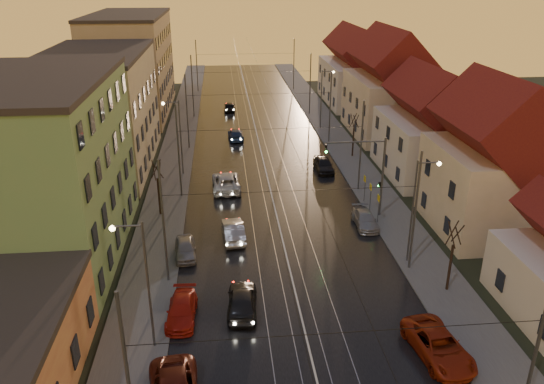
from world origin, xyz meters
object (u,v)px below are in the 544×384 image
object	(u,v)px
street_lamp_3	(324,93)
driving_car_3	(236,135)
driving_car_1	(233,231)
parked_left_2	(182,310)
parked_left_3	(185,248)
street_lamp_0	(141,274)
driving_car_2	(226,182)
parked_right_2	(324,164)
parked_right_0	(438,345)
parked_right_1	(365,219)
street_lamp_2	(177,130)
traffic_light_mast	(372,167)
street_lamp_1	(418,202)
driving_car_0	(242,300)
driving_car_4	(230,107)

from	to	relation	value
street_lamp_3	driving_car_3	world-z (taller)	street_lamp_3
driving_car_1	parked_left_2	bearing A→B (deg)	67.02
parked_left_3	street_lamp_0	bearing A→B (deg)	-102.95
driving_car_2	parked_right_2	size ratio (longest dim) A/B	1.29
parked_right_0	parked_right_1	size ratio (longest dim) A/B	1.25
street_lamp_0	parked_right_1	size ratio (longest dim) A/B	1.90
street_lamp_0	parked_left_2	size ratio (longest dim) A/B	1.87
driving_car_2	parked_right_0	xyz separation A→B (m)	(11.38, -25.74, -0.06)
street_lamp_0	parked_left_2	bearing A→B (deg)	56.48
parked_left_2	parked_left_3	world-z (taller)	parked_left_3
street_lamp_2	driving_car_2	xyz separation A→B (m)	(4.78, -4.54, -4.09)
traffic_light_mast	street_lamp_3	bearing A→B (deg)	87.73
street_lamp_0	driving_car_3	bearing A→B (deg)	81.13
parked_left_2	parked_right_2	bearing A→B (deg)	64.54
parked_right_0	parked_right_1	bearing A→B (deg)	81.80
street_lamp_1	driving_car_2	xyz separation A→B (m)	(-13.43, 15.46, -4.09)
street_lamp_0	street_lamp_3	xyz separation A→B (m)	(18.21, 44.00, 0.00)
parked_right_0	parked_right_2	size ratio (longest dim) A/B	1.19
parked_left_2	driving_car_1	bearing A→B (deg)	74.35
street_lamp_3	driving_car_0	world-z (taller)	street_lamp_3
driving_car_2	parked_left_3	world-z (taller)	driving_car_2
street_lamp_2	parked_left_2	world-z (taller)	street_lamp_2
driving_car_2	parked_left_3	size ratio (longest dim) A/B	1.49
street_lamp_3	parked_right_2	size ratio (longest dim) A/B	1.81
street_lamp_2	driving_car_4	size ratio (longest dim) A/B	1.98
driving_car_4	parked_left_2	bearing A→B (deg)	87.60
street_lamp_0	driving_car_1	xyz separation A→B (m)	(5.19, 12.90, -4.14)
driving_car_1	parked_left_3	world-z (taller)	driving_car_1
driving_car_2	parked_left_2	xyz separation A→B (m)	(-3.06, -20.87, -0.17)
parked_left_2	parked_right_2	world-z (taller)	parked_right_2
driving_car_0	driving_car_4	distance (m)	52.18
driving_car_4	parked_right_2	xyz separation A→B (m)	(9.49, -27.54, 0.06)
traffic_light_mast	driving_car_2	size ratio (longest dim) A/B	1.26
street_lamp_2	parked_right_2	xyz separation A→B (m)	(15.30, -0.30, -4.13)
traffic_light_mast	parked_right_2	distance (m)	12.45
street_lamp_1	driving_car_3	size ratio (longest dim) A/B	1.78
driving_car_2	driving_car_4	distance (m)	31.79
driving_car_2	driving_car_3	world-z (taller)	driving_car_2
driving_car_2	parked_right_1	bearing A→B (deg)	139.05
driving_car_2	parked_right_2	distance (m)	11.34
street_lamp_2	driving_car_1	size ratio (longest dim) A/B	1.76
parked_right_1	parked_right_0	bearing A→B (deg)	-89.76
traffic_light_mast	parked_right_2	world-z (taller)	traffic_light_mast
traffic_light_mast	parked_right_0	size ratio (longest dim) A/B	1.37
parked_right_0	parked_right_2	world-z (taller)	parked_right_2
street_lamp_0	parked_left_3	xyz separation A→B (m)	(1.50, 10.46, -4.23)
parked_left_3	parked_right_0	size ratio (longest dim) A/B	0.73
street_lamp_2	parked_right_2	bearing A→B (deg)	-1.10
driving_car_4	parked_right_2	size ratio (longest dim) A/B	0.91
street_lamp_0	driving_car_2	size ratio (longest dim) A/B	1.41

